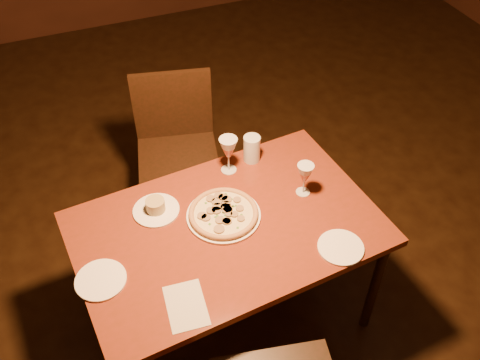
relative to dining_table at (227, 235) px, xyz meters
name	(u,v)px	position (x,y,z in m)	size (l,w,h in m)	color
floor	(290,340)	(0.22, -0.25, -0.62)	(7.00, 7.00, 0.00)	black
dining_table	(227,235)	(0.00, 0.00, 0.00)	(1.33, 0.92, 0.68)	maroon
chair_far	(177,145)	(0.01, 0.80, -0.12)	(0.51, 0.51, 0.88)	black
pizza_plate	(224,214)	(0.01, 0.06, 0.08)	(0.32, 0.32, 0.03)	white
ramekin_saucer	(156,208)	(-0.25, 0.19, 0.08)	(0.20, 0.20, 0.06)	white
wine_glass_far	(228,155)	(0.13, 0.32, 0.15)	(0.08, 0.08, 0.19)	#BE634F
wine_glass_right	(304,179)	(0.39, 0.06, 0.14)	(0.07, 0.07, 0.16)	#BE634F
water_tumbler	(252,149)	(0.26, 0.35, 0.13)	(0.08, 0.08, 0.13)	silver
side_plate_left	(101,280)	(-0.55, -0.08, 0.06)	(0.20, 0.20, 0.01)	white
side_plate_near	(341,247)	(0.38, -0.28, 0.06)	(0.19, 0.19, 0.01)	white
menu_card	(186,306)	(-0.28, -0.31, 0.06)	(0.14, 0.21, 0.00)	beige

